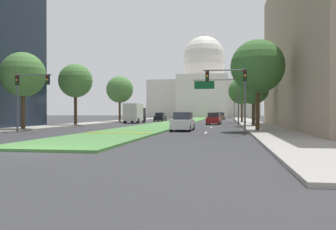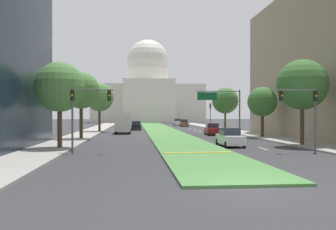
{
  "view_description": "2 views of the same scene",
  "coord_description": "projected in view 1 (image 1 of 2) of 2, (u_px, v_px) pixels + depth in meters",
  "views": [
    {
      "loc": [
        8.45,
        -14.59,
        1.77
      ],
      "look_at": [
        -0.7,
        40.67,
        1.36
      ],
      "focal_mm": 38.28,
      "sensor_mm": 36.0,
      "label": 1
    },
    {
      "loc": [
        -4.94,
        -15.14,
        3.18
      ],
      "look_at": [
        0.65,
        45.07,
        2.9
      ],
      "focal_mm": 39.18,
      "sensor_mm": 36.0,
      "label": 2
    }
  ],
  "objects": [
    {
      "name": "sedan_lead_stopped",
      "position": [
        183.0,
        122.0,
        34.25
      ],
      "size": [
        1.89,
        4.62,
        1.78
      ],
      "color": "silver",
      "rests_on": "ground_plane"
    },
    {
      "name": "street_tree_right_near",
      "position": [
        258.0,
        67.0,
        32.38
      ],
      "size": [
        4.87,
        4.87,
        8.37
      ],
      "color": "#4C3823",
      "rests_on": "ground_plane"
    },
    {
      "name": "street_tree_right_mid",
      "position": [
        253.0,
        89.0,
        44.55
      ],
      "size": [
        3.84,
        3.84,
        6.62
      ],
      "color": "#4C3823",
      "rests_on": "ground_plane"
    },
    {
      "name": "street_tree_right_far",
      "position": [
        242.0,
        91.0,
        60.97
      ],
      "size": [
        4.57,
        4.57,
        7.69
      ],
      "color": "#4C3823",
      "rests_on": "ground_plane"
    },
    {
      "name": "sidewalk_left",
      "position": [
        110.0,
        122.0,
        64.4
      ],
      "size": [
        4.0,
        106.28,
        0.15
      ],
      "primitive_type": "cube",
      "color": "#9E9991",
      "rests_on": "ground_plane"
    },
    {
      "name": "sedan_distant",
      "position": [
        160.0,
        117.0,
        70.24
      ],
      "size": [
        1.87,
        4.43,
        1.72
      ],
      "color": "black",
      "rests_on": "ground_plane"
    },
    {
      "name": "traffic_light_near_right",
      "position": [
        234.0,
        86.0,
        27.58
      ],
      "size": [
        3.34,
        0.35,
        5.2
      ],
      "color": "#515456",
      "rests_on": "ground_plane"
    },
    {
      "name": "traffic_light_near_left",
      "position": [
        26.0,
        89.0,
        31.34
      ],
      "size": [
        3.34,
        0.35,
        5.2
      ],
      "color": "#515456",
      "rests_on": "ground_plane"
    },
    {
      "name": "median_curb_nose",
      "position": [
        119.0,
        133.0,
        28.32
      ],
      "size": [
        5.3,
        0.5,
        0.04
      ],
      "primitive_type": "cube",
      "color": "gold",
      "rests_on": "grass_median"
    },
    {
      "name": "grass_median",
      "position": [
        182.0,
        121.0,
        68.21
      ],
      "size": [
        5.89,
        106.28,
        0.14
      ],
      "primitive_type": "cube",
      "color": "#4C8442",
      "rests_on": "ground_plane"
    },
    {
      "name": "sedan_midblock",
      "position": [
        214.0,
        119.0,
        52.07
      ],
      "size": [
        2.14,
        4.41,
        1.74
      ],
      "color": "maroon",
      "rests_on": "ground_plane"
    },
    {
      "name": "sedan_far_horizon",
      "position": [
        221.0,
        116.0,
        85.61
      ],
      "size": [
        1.98,
        4.52,
        1.74
      ],
      "color": "brown",
      "rests_on": "ground_plane"
    },
    {
      "name": "sidewalk_right",
      "position": [
        250.0,
        122.0,
        60.38
      ],
      "size": [
        4.0,
        106.28,
        0.15
      ],
      "primitive_type": "cube",
      "color": "#9E9991",
      "rests_on": "ground_plane"
    },
    {
      "name": "street_tree_left_far",
      "position": [
        120.0,
        90.0,
        64.9
      ],
      "size": [
        4.86,
        4.86,
        8.37
      ],
      "color": "#4C3823",
      "rests_on": "ground_plane"
    },
    {
      "name": "overhead_guide_sign",
      "position": [
        221.0,
        91.0,
        49.67
      ],
      "size": [
        6.36,
        0.2,
        6.5
      ],
      "color": "#515456",
      "rests_on": "ground_plane"
    },
    {
      "name": "box_truck_delivery",
      "position": [
        135.0,
        113.0,
        59.18
      ],
      "size": [
        2.4,
        6.4,
        3.2
      ],
      "color": "black",
      "rests_on": "ground_plane"
    },
    {
      "name": "street_tree_left_near",
      "position": [
        23.0,
        75.0,
        35.38
      ],
      "size": [
        4.42,
        4.42,
        7.72
      ],
      "color": "#4C3823",
      "rests_on": "ground_plane"
    },
    {
      "name": "ground_plane",
      "position": [
        186.0,
        121.0,
        74.04
      ],
      "size": [
        260.0,
        260.0,
        0.0
      ],
      "primitive_type": "plane",
      "color": "#333335"
    },
    {
      "name": "lane_dashes_right",
      "position": [
        215.0,
        124.0,
        55.05
      ],
      "size": [
        0.16,
        46.24,
        0.01
      ],
      "color": "silver",
      "rests_on": "ground_plane"
    },
    {
      "name": "capitol_building",
      "position": [
        204.0,
        88.0,
        131.48
      ],
      "size": [
        39.24,
        23.58,
        30.61
      ],
      "color": "silver",
      "rests_on": "ground_plane"
    },
    {
      "name": "street_tree_left_mid",
      "position": [
        75.0,
        81.0,
        47.23
      ],
      "size": [
        4.46,
        4.46,
        8.19
      ],
      "color": "#4C3823",
      "rests_on": "ground_plane"
    },
    {
      "name": "traffic_light_far_right",
      "position": [
        234.0,
        104.0,
        68.18
      ],
      "size": [
        0.28,
        0.35,
        5.2
      ],
      "color": "#515456",
      "rests_on": "ground_plane"
    },
    {
      "name": "sedan_very_far",
      "position": [
        219.0,
        116.0,
        94.64
      ],
      "size": [
        1.96,
        4.29,
        1.81
      ],
      "color": "silver",
      "rests_on": "ground_plane"
    }
  ]
}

